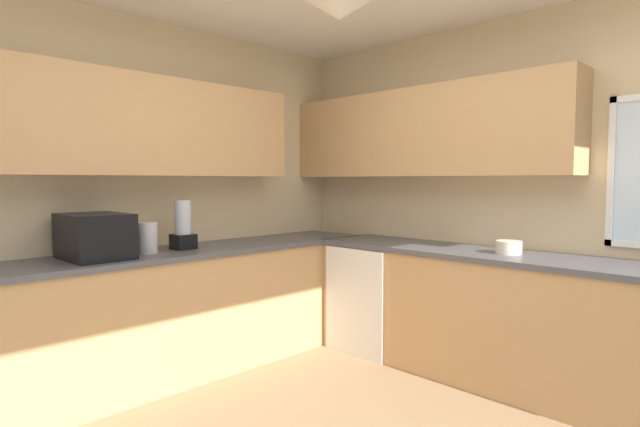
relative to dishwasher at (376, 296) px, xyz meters
The scene contains 8 objects.
room_shell 1.76m from the dishwasher, 75.05° to the right, with size 4.22×4.06×2.68m.
counter_run_left 1.76m from the dishwasher, 112.07° to the right, with size 0.65×3.67×0.91m.
counter_run_back 1.29m from the dishwasher, ahead, with size 3.31×0.65×0.91m.
dishwasher is the anchor object (origin of this frame).
microwave 2.25m from the dishwasher, 107.79° to the right, with size 0.48×0.36×0.29m, color black.
kettle 1.92m from the dishwasher, 110.52° to the right, with size 0.13×0.13×0.21m, color #B7B7BC.
bowl 1.25m from the dishwasher, ahead, with size 0.17×0.17×0.09m, color beige.
blender_appliance 1.70m from the dishwasher, 114.82° to the right, with size 0.15×0.15×0.36m.
Camera 1 is at (1.55, -1.66, 1.42)m, focal length 28.11 mm.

